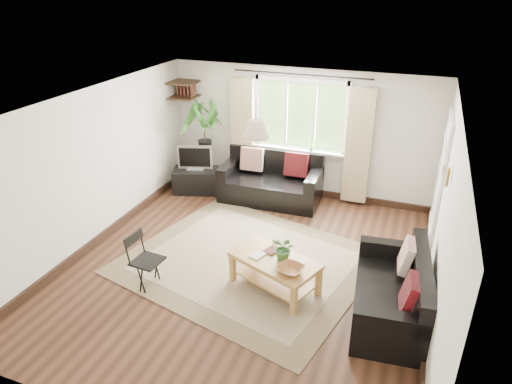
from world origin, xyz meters
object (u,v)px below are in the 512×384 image
(sofa_back, at_px, (271,179))
(sofa_right, at_px, (391,289))
(folding_chair, at_px, (147,262))
(palm_stand, at_px, (205,146))
(coffee_table, at_px, (275,273))
(tv_stand, at_px, (196,180))

(sofa_back, relative_size, sofa_right, 1.09)
(sofa_back, height_order, folding_chair, sofa_back)
(palm_stand, bearing_deg, coffee_table, -49.01)
(coffee_table, xyz_separation_m, tv_stand, (-2.40, 2.40, -0.01))
(coffee_table, height_order, tv_stand, coffee_table)
(coffee_table, distance_m, palm_stand, 3.57)
(palm_stand, bearing_deg, sofa_right, -35.07)
(sofa_back, bearing_deg, coffee_table, -71.89)
(sofa_right, relative_size, coffee_table, 1.44)
(sofa_back, height_order, palm_stand, palm_stand)
(sofa_right, bearing_deg, sofa_back, -142.33)
(tv_stand, bearing_deg, sofa_right, -49.38)
(coffee_table, relative_size, tv_stand, 1.35)
(sofa_back, distance_m, sofa_right, 3.51)
(sofa_back, xyz_separation_m, sofa_right, (2.41, -2.55, -0.04))
(sofa_back, xyz_separation_m, palm_stand, (-1.39, 0.12, 0.44))
(sofa_right, height_order, coffee_table, sofa_right)
(sofa_right, height_order, tv_stand, sofa_right)
(sofa_back, distance_m, palm_stand, 1.46)
(coffee_table, bearing_deg, folding_chair, -161.19)
(palm_stand, relative_size, folding_chair, 2.22)
(sofa_right, relative_size, folding_chair, 2.14)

